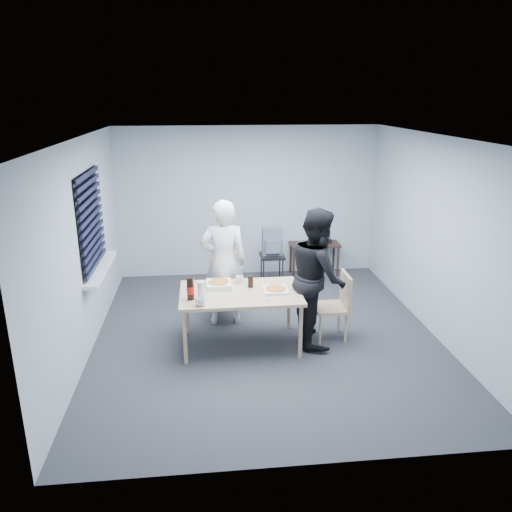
{
  "coord_description": "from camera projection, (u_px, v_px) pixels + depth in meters",
  "views": [
    {
      "loc": [
        -0.78,
        -6.01,
        3.08
      ],
      "look_at": [
        -0.12,
        0.1,
        1.09
      ],
      "focal_mm": 35.0,
      "sensor_mm": 36.0,
      "label": 1
    }
  ],
  "objects": [
    {
      "name": "dining_table",
      "position": [
        240.0,
        296.0,
        6.25
      ],
      "size": [
        1.51,
        0.95,
        0.73
      ],
      "color": "tan",
      "rests_on": "ground"
    },
    {
      "name": "chair_far",
      "position": [
        224.0,
        279.0,
        7.29
      ],
      "size": [
        0.42,
        0.42,
        0.89
      ],
      "color": "tan",
      "rests_on": "ground"
    },
    {
      "name": "rubber_band",
      "position": [
        268.0,
        300.0,
        5.97
      ],
      "size": [
        0.07,
        0.07,
        0.0
      ],
      "primitive_type": "torus",
      "rotation": [
        0.0,
        0.0,
        0.38
      ],
      "color": "red",
      "rests_on": "dining_table"
    },
    {
      "name": "stool",
      "position": [
        272.0,
        261.0,
        8.31
      ],
      "size": [
        0.4,
        0.4,
        0.55
      ],
      "color": "black",
      "rests_on": "ground"
    },
    {
      "name": "black_box",
      "position": [
        327.0,
        241.0,
        8.82
      ],
      "size": [
        0.18,
        0.14,
        0.07
      ],
      "primitive_type": "cube",
      "rotation": [
        0.0,
        0.0,
        0.23
      ],
      "color": "black",
      "rests_on": "side_table"
    },
    {
      "name": "room",
      "position": [
        94.0,
        228.0,
        6.42
      ],
      "size": [
        5.0,
        5.0,
        5.0
      ],
      "color": "#29292E",
      "rests_on": "ground"
    },
    {
      "name": "person_white",
      "position": [
        224.0,
        263.0,
        6.83
      ],
      "size": [
        0.65,
        0.42,
        1.77
      ],
      "primitive_type": "imported",
      "rotation": [
        0.0,
        0.0,
        3.14
      ],
      "color": "silver",
      "rests_on": "ground"
    },
    {
      "name": "mug_b",
      "position": [
        239.0,
        280.0,
        6.52
      ],
      "size": [
        0.1,
        0.1,
        0.09
      ],
      "primitive_type": "imported",
      "color": "silver",
      "rests_on": "dining_table"
    },
    {
      "name": "pizza_box_b",
      "position": [
        276.0,
        290.0,
        6.25
      ],
      "size": [
        0.3,
        0.3,
        0.04
      ],
      "rotation": [
        0.0,
        0.0,
        0.38
      ],
      "color": "white",
      "rests_on": "dining_table"
    },
    {
      "name": "pizza_box_a",
      "position": [
        219.0,
        284.0,
        6.38
      ],
      "size": [
        0.31,
        0.31,
        0.08
      ],
      "rotation": [
        0.0,
        0.0,
        0.14
      ],
      "color": "white",
      "rests_on": "dining_table"
    },
    {
      "name": "soda_bottle",
      "position": [
        190.0,
        289.0,
        5.96
      ],
      "size": [
        0.09,
        0.09,
        0.28
      ],
      "rotation": [
        0.0,
        0.0,
        0.38
      ],
      "color": "black",
      "rests_on": "dining_table"
    },
    {
      "name": "chair_right",
      "position": [
        337.0,
        301.0,
        6.5
      ],
      "size": [
        0.42,
        0.42,
        0.89
      ],
      "color": "tan",
      "rests_on": "ground"
    },
    {
      "name": "backpack",
      "position": [
        272.0,
        242.0,
        8.19
      ],
      "size": [
        0.33,
        0.24,
        0.46
      ],
      "rotation": [
        0.0,
        0.0,
        -0.1
      ],
      "color": "slate",
      "rests_on": "stool"
    },
    {
      "name": "cola_glass",
      "position": [
        251.0,
        281.0,
        6.36
      ],
      "size": [
        0.09,
        0.09,
        0.16
      ],
      "primitive_type": "cylinder",
      "rotation": [
        0.0,
        0.0,
        -0.34
      ],
      "color": "black",
      "rests_on": "dining_table"
    },
    {
      "name": "mug_a",
      "position": [
        200.0,
        302.0,
        5.81
      ],
      "size": [
        0.17,
        0.17,
        0.1
      ],
      "primitive_type": "imported",
      "rotation": [
        0.0,
        0.0,
        0.52
      ],
      "color": "silver",
      "rests_on": "dining_table"
    },
    {
      "name": "person_black",
      "position": [
        317.0,
        277.0,
        6.32
      ],
      "size": [
        0.47,
        0.86,
        1.77
      ],
      "primitive_type": "imported",
      "rotation": [
        0.0,
        0.0,
        1.57
      ],
      "color": "black",
      "rests_on": "ground"
    },
    {
      "name": "side_table",
      "position": [
        314.0,
        248.0,
        8.84
      ],
      "size": [
        0.87,
        0.39,
        0.58
      ],
      "color": "#372018",
      "rests_on": "ground"
    },
    {
      "name": "papers",
      "position": [
        306.0,
        244.0,
        8.78
      ],
      "size": [
        0.3,
        0.35,
        0.0
      ],
      "primitive_type": "cube",
      "rotation": [
        0.0,
        0.0,
        -0.35
      ],
      "color": "white",
      "rests_on": "side_table"
    },
    {
      "name": "plastic_cups",
      "position": [
        201.0,
        290.0,
        6.01
      ],
      "size": [
        0.09,
        0.09,
        0.21
      ],
      "primitive_type": "cylinder",
      "rotation": [
        0.0,
        0.0,
        -0.01
      ],
      "color": "silver",
      "rests_on": "dining_table"
    }
  ]
}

